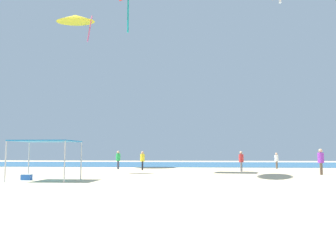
# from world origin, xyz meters

# --- Properties ---
(ground) EXTENTS (110.00, 110.00, 0.10)m
(ground) POSITION_xyz_m (0.00, 0.00, -0.05)
(ground) COLOR beige
(ocean_strip) EXTENTS (110.00, 24.30, 0.03)m
(ocean_strip) POSITION_xyz_m (0.00, 31.49, 0.01)
(ocean_strip) COLOR #28608C
(ocean_strip) RESTS_ON ground
(canopy_tent) EXTENTS (3.33, 2.71, 2.26)m
(canopy_tent) POSITION_xyz_m (-7.01, -0.87, 2.15)
(canopy_tent) COLOR #B2B2B7
(canopy_tent) RESTS_ON ground
(person_near_tent) EXTENTS (0.38, 0.43, 1.60)m
(person_near_tent) POSITION_xyz_m (9.18, 17.18, 0.94)
(person_near_tent) COLOR brown
(person_near_tent) RESTS_ON ground
(person_leftmost) EXTENTS (0.41, 0.46, 1.73)m
(person_leftmost) POSITION_xyz_m (-3.72, 12.71, 1.02)
(person_leftmost) COLOR black
(person_leftmost) RESTS_ON ground
(person_central) EXTENTS (0.44, 0.47, 1.86)m
(person_central) POSITION_xyz_m (10.31, 6.65, 1.09)
(person_central) COLOR brown
(person_central) RESTS_ON ground
(person_rightmost) EXTENTS (0.42, 0.45, 1.77)m
(person_rightmost) POSITION_xyz_m (-6.38, 14.38, 1.04)
(person_rightmost) COLOR #33384C
(person_rightmost) RESTS_ON ground
(person_far_shore) EXTENTS (0.41, 0.45, 1.71)m
(person_far_shore) POSITION_xyz_m (5.09, 11.17, 1.00)
(person_far_shore) COLOR slate
(person_far_shore) RESTS_ON ground
(cooler_box) EXTENTS (0.57, 0.37, 0.35)m
(cooler_box) POSITION_xyz_m (-8.25, -0.54, 0.18)
(cooler_box) COLOR blue
(cooler_box) RESTS_ON ground
(kite_delta_yellow) EXTENTS (4.99, 5.04, 3.67)m
(kite_delta_yellow) POSITION_xyz_m (-12.39, 18.18, 16.74)
(kite_delta_yellow) COLOR yellow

